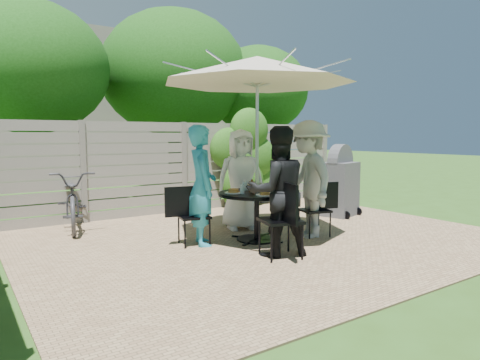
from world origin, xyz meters
TOP-DOWN VIEW (x-y plane):
  - backyard_envelope at (0.09, 10.29)m, footprint 60.00×60.00m
  - patio_table at (-0.21, 0.20)m, footprint 1.42×1.42m
  - umbrella at (-0.21, 0.20)m, footprint 3.52×3.52m
  - chair_back at (0.08, 1.12)m, footprint 0.50×0.63m
  - person_back at (0.04, 0.99)m, footprint 0.95×0.76m
  - chair_left at (-1.13, 0.49)m, footprint 0.66×0.50m
  - person_left at (-1.00, 0.45)m, footprint 0.59×0.73m
  - chair_front at (-0.50, -0.72)m, footprint 0.60×0.77m
  - person_front at (-0.46, -0.59)m, footprint 0.98×0.87m
  - chair_right at (0.71, -0.09)m, footprint 0.65×0.50m
  - person_right at (0.58, -0.05)m, footprint 0.99×1.32m
  - plate_back at (-0.10, 0.54)m, footprint 0.26×0.26m
  - plate_left at (-0.55, 0.31)m, footprint 0.26×0.26m
  - plate_front at (-0.32, -0.14)m, footprint 0.26×0.26m
  - plate_right at (0.13, 0.09)m, footprint 0.26×0.26m
  - plate_extra at (-0.13, -0.14)m, footprint 0.24×0.24m
  - glass_back at (-0.23, 0.48)m, footprint 0.07×0.07m
  - glass_left at (-0.49, 0.18)m, footprint 0.07×0.07m
  - glass_front at (-0.19, -0.08)m, footprint 0.07×0.07m
  - glass_right at (0.07, 0.22)m, footprint 0.07×0.07m
  - syrup_jug at (-0.25, 0.27)m, footprint 0.09×0.09m
  - coffee_cup at (-0.05, 0.38)m, footprint 0.08×0.08m
  - bicycle at (-2.28, 2.60)m, footprint 1.06×2.02m
  - bbq_grill at (2.30, 0.88)m, footprint 0.81×0.71m

SIDE VIEW (x-z plane):
  - chair_back at x=0.08m, z-range -0.16..0.66m
  - chair_right at x=0.71m, z-range -0.17..0.68m
  - chair_left at x=-1.13m, z-range -0.17..0.69m
  - chair_front at x=-0.50m, z-range -0.20..0.80m
  - bicycle at x=-2.28m, z-range 0.00..1.01m
  - patio_table at x=-0.21m, z-range 0.15..0.89m
  - bbq_grill at x=2.30m, z-range -0.06..1.35m
  - plate_back at x=-0.10m, z-range 0.73..0.80m
  - plate_left at x=-0.55m, z-range 0.73..0.80m
  - plate_front at x=-0.32m, z-range 0.73..0.80m
  - plate_right at x=0.13m, z-range 0.73..0.80m
  - plate_extra at x=-0.13m, z-range 0.73..0.80m
  - coffee_cup at x=-0.05m, z-range 0.74..0.86m
  - glass_back at x=-0.23m, z-range 0.74..0.88m
  - glass_left at x=-0.49m, z-range 0.74..0.88m
  - glass_front at x=-0.19m, z-range 0.74..0.88m
  - glass_right at x=0.07m, z-range 0.74..0.88m
  - syrup_jug at x=-0.25m, z-range 0.74..0.90m
  - person_back at x=0.04m, z-range 0.00..1.69m
  - person_front at x=-0.46m, z-range 0.00..1.70m
  - person_left at x=-1.00m, z-range 0.00..1.73m
  - person_right at x=0.58m, z-range 0.00..1.81m
  - umbrella at x=-0.21m, z-range 1.16..3.88m
  - backyard_envelope at x=0.09m, z-range 0.11..5.11m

